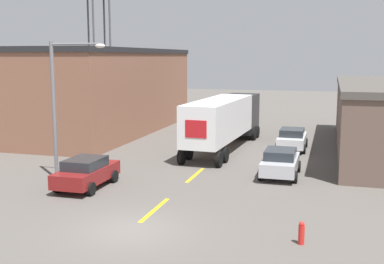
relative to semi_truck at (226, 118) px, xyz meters
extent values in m
plane|color=#56514C|center=(0.05, -17.26, -2.26)|extent=(160.00, 160.00, 0.00)
cube|color=gold|center=(0.05, -14.71, -2.25)|extent=(0.20, 3.43, 0.01)
cube|color=gold|center=(0.05, -8.23, -2.25)|extent=(0.20, 3.43, 0.01)
cube|color=gold|center=(0.05, -1.75, -2.25)|extent=(0.20, 3.43, 0.01)
cube|color=brown|center=(-13.15, 5.07, 1.20)|extent=(10.89, 21.79, 6.92)
cube|color=#232326|center=(-13.15, 5.07, 4.86)|extent=(11.09, 21.99, 0.40)
cube|color=black|center=(0.26, 5.08, -0.22)|extent=(2.45, 3.15, 3.10)
cube|color=white|center=(-0.09, -1.71, 0.13)|extent=(2.93, 10.07, 2.65)
cube|color=red|center=(-0.35, -6.70, 0.13)|extent=(1.33, 0.10, 1.06)
cylinder|color=black|center=(1.49, 5.40, -1.77)|extent=(0.33, 0.98, 0.97)
cylinder|color=black|center=(-0.92, 5.52, -1.77)|extent=(0.33, 0.98, 0.97)
cylinder|color=black|center=(1.43, 4.18, -1.77)|extent=(0.33, 0.98, 0.97)
cylinder|color=black|center=(-0.99, 4.31, -1.77)|extent=(0.33, 0.98, 0.97)
cylinder|color=black|center=(0.97, -4.55, -1.77)|extent=(0.33, 0.98, 0.97)
cylinder|color=black|center=(-1.44, -4.43, -1.77)|extent=(0.33, 0.98, 0.97)
cylinder|color=black|center=(0.90, -5.95, -1.77)|extent=(0.33, 0.98, 0.97)
cylinder|color=black|center=(-1.51, -5.83, -1.77)|extent=(0.33, 0.98, 0.97)
cube|color=maroon|center=(-4.58, -12.25, -1.57)|extent=(1.84, 4.15, 0.71)
cube|color=#23282D|center=(-4.58, -12.37, -0.97)|extent=(1.62, 2.16, 0.50)
cylinder|color=black|center=(-3.66, -10.96, -1.93)|extent=(0.22, 0.65, 0.65)
cylinder|color=black|center=(-5.50, -10.96, -1.93)|extent=(0.22, 0.65, 0.65)
cylinder|color=black|center=(-3.66, -13.53, -1.93)|extent=(0.22, 0.65, 0.65)
cylinder|color=black|center=(-5.50, -13.53, -1.93)|extent=(0.22, 0.65, 0.65)
cube|color=silver|center=(4.68, 0.94, -1.57)|extent=(1.84, 4.15, 0.71)
cube|color=#23282D|center=(4.68, 0.82, -0.97)|extent=(1.62, 2.16, 0.50)
cylinder|color=black|center=(5.60, 2.23, -1.93)|extent=(0.22, 0.65, 0.65)
cylinder|color=black|center=(3.76, 2.23, -1.93)|extent=(0.22, 0.65, 0.65)
cylinder|color=black|center=(5.60, -0.35, -1.93)|extent=(0.22, 0.65, 0.65)
cylinder|color=black|center=(3.76, -0.35, -1.93)|extent=(0.22, 0.65, 0.65)
cube|color=#B2B2B7|center=(4.68, -7.10, -1.57)|extent=(1.84, 4.15, 0.71)
cube|color=#23282D|center=(4.68, -7.23, -0.97)|extent=(1.62, 2.16, 0.50)
cylinder|color=black|center=(5.60, -5.82, -1.93)|extent=(0.22, 0.65, 0.65)
cylinder|color=black|center=(3.76, -5.82, -1.93)|extent=(0.22, 0.65, 0.65)
cylinder|color=black|center=(5.60, -8.39, -1.93)|extent=(0.22, 0.65, 0.65)
cylinder|color=black|center=(3.76, -8.39, -1.93)|extent=(0.22, 0.65, 0.65)
cylinder|color=#47474C|center=(-24.92, 33.18, 5.54)|extent=(0.28, 0.28, 15.59)
cylinder|color=#47474C|center=(-26.70, 34.96, 5.54)|extent=(0.28, 0.28, 15.59)
cylinder|color=#47474C|center=(-28.48, 33.18, 5.54)|extent=(0.28, 0.28, 15.59)
cylinder|color=#47474C|center=(-26.70, 31.40, 5.54)|extent=(0.28, 0.28, 15.59)
cylinder|color=slate|center=(-6.99, -11.16, 1.45)|extent=(0.20, 0.20, 7.42)
cylinder|color=slate|center=(-5.57, -11.16, 5.01)|extent=(2.84, 0.11, 0.11)
ellipsoid|color=silver|center=(-4.15, -11.16, 4.91)|extent=(0.56, 0.32, 0.22)
cylinder|color=red|center=(6.44, -16.93, -1.91)|extent=(0.22, 0.22, 0.69)
sphere|color=red|center=(6.44, -16.93, -1.51)|extent=(0.20, 0.20, 0.20)
camera|label=1|loc=(7.25, -33.69, 4.36)|focal=45.00mm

